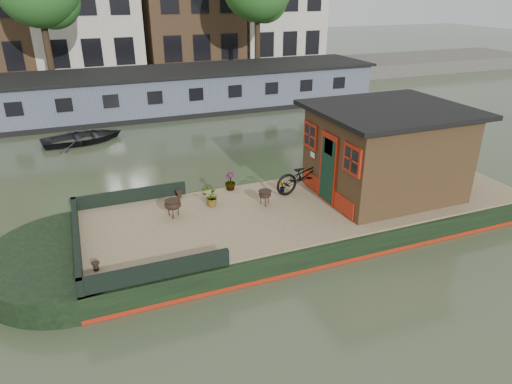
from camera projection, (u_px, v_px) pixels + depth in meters
name	position (u px, v px, depth m)	size (l,w,h in m)	color
ground	(311.00, 225.00, 12.47)	(120.00, 120.00, 0.00)	#2D3924
houseboat_hull	(266.00, 225.00, 11.91)	(14.01, 4.02, 0.60)	black
houseboat_deck	(312.00, 205.00, 12.21)	(11.80, 3.80, 0.05)	#9A835F
bow_bulwark	(116.00, 232.00, 10.42)	(3.00, 4.00, 0.35)	black
cabin	(386.00, 150.00, 12.43)	(4.00, 3.50, 2.42)	black
bicycle	(305.00, 175.00, 12.79)	(0.65, 1.88, 0.99)	black
potted_plant_b	(282.00, 187.00, 12.82)	(0.19, 0.15, 0.34)	brown
potted_plant_c	(211.00, 197.00, 11.97)	(0.46, 0.39, 0.51)	#9D462D
potted_plant_d	(230.00, 181.00, 12.95)	(0.29, 0.29, 0.52)	brown
brazier_front	(265.00, 198.00, 12.07)	(0.37, 0.37, 0.40)	black
brazier_rear	(173.00, 208.00, 11.43)	(0.42, 0.42, 0.45)	black
bollard_port	(179.00, 194.00, 12.52)	(0.18, 0.18, 0.20)	black
bollard_stbd	(96.00, 266.00, 9.29)	(0.17, 0.17, 0.19)	black
dinghy	(82.00, 134.00, 19.05)	(2.34, 3.27, 0.68)	black
far_houseboat	(187.00, 91.00, 23.94)	(20.40, 4.40, 2.11)	#525A6E
quay	(163.00, 80.00, 29.67)	(60.00, 6.00, 0.90)	#47443F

